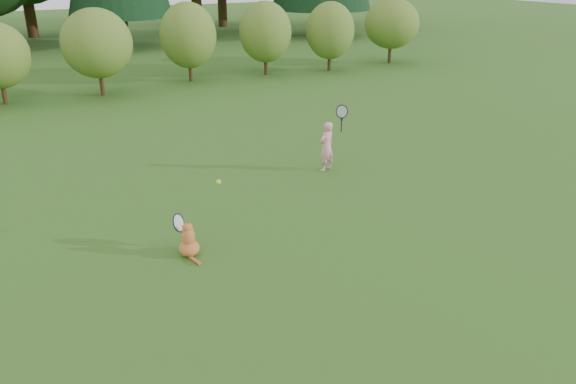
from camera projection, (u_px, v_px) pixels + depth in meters
ground at (302, 255)px, 8.49m from camera, size 100.00×100.00×0.00m
shrub_row at (104, 49)px, 18.47m from camera, size 28.00×3.00×2.80m
child at (327, 145)px, 11.70m from camera, size 0.59×0.39×1.57m
cat at (188, 238)px, 8.41m from camera, size 0.47×0.79×0.71m
tennis_ball at (219, 182)px, 8.58m from camera, size 0.08×0.08×0.08m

